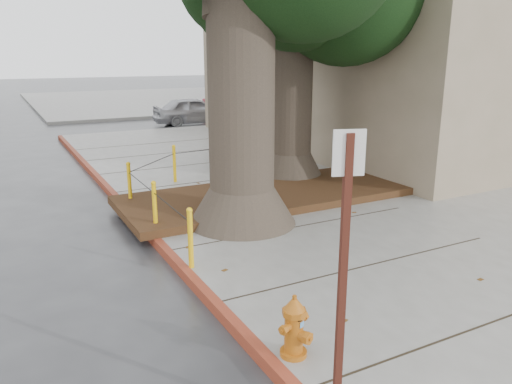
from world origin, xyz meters
TOP-DOWN VIEW (x-y plane):
  - ground at (0.00, 0.00)m, footprint 140.00×140.00m
  - sidewalk_main at (6.00, 2.50)m, footprint 16.00×26.00m
  - sidewalk_far at (6.00, 30.00)m, footprint 16.00×20.00m
  - curb_red at (-2.00, 2.50)m, footprint 0.14×26.00m
  - planter_bed at (0.90, 3.90)m, footprint 6.40×2.60m
  - building_corner at (10.00, 8.50)m, footprint 12.00×13.00m
  - building_side_white at (16.00, 26.00)m, footprint 10.00×10.00m
  - building_side_grey at (22.00, 32.00)m, footprint 12.00×14.00m
  - bollard_ring at (-0.87, 4.38)m, footprint 3.79×5.39m
  - fire_hydrant at (-1.75, -1.46)m, footprint 0.38×0.38m
  - signpost at (-1.95, -2.47)m, footprint 0.25×0.10m
  - car_silver at (4.24, 17.05)m, footprint 3.89×1.77m
  - car_red at (7.87, 19.67)m, footprint 3.85×1.56m

SIDE VIEW (x-z plane):
  - ground at x=0.00m, z-range 0.00..0.00m
  - sidewalk_main at x=6.00m, z-range 0.00..0.15m
  - sidewalk_far at x=6.00m, z-range 0.00..0.15m
  - curb_red at x=-2.00m, z-range -0.01..0.15m
  - planter_bed at x=0.90m, z-range 0.15..0.31m
  - fire_hydrant at x=-1.75m, z-range 0.14..0.84m
  - car_red at x=7.87m, z-range 0.00..1.24m
  - car_silver at x=4.24m, z-range 0.00..1.30m
  - bollard_ring at x=-0.87m, z-range 0.19..1.14m
  - signpost at x=-1.95m, z-range 0.32..2.89m
  - building_side_white at x=16.00m, z-range 0.00..9.00m
  - building_corner at x=10.00m, z-range 0.00..10.00m
  - building_side_grey at x=22.00m, z-range 0.00..12.00m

